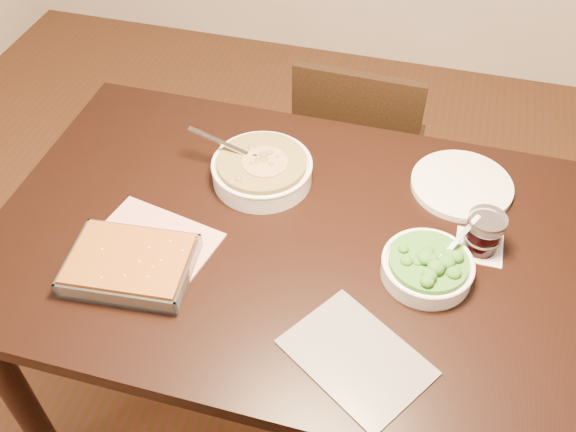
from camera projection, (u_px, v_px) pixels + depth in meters
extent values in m
plane|color=#4B3015|center=(290.00, 396.00, 2.02)|extent=(4.00, 4.00, 0.00)
cube|color=black|center=(291.00, 242.00, 1.50)|extent=(1.40, 0.90, 0.04)
cube|color=black|center=(291.00, 261.00, 1.55)|extent=(1.26, 0.76, 0.08)
cylinder|color=black|center=(18.00, 396.00, 1.63)|extent=(0.07, 0.07, 0.71)
cylinder|color=black|center=(140.00, 200.00, 2.13)|extent=(0.07, 0.07, 0.71)
cylinder|color=black|center=(525.00, 277.00, 1.90)|extent=(0.07, 0.07, 0.71)
cube|color=#B93B34|center=(152.00, 244.00, 1.46)|extent=(0.31, 0.25, 0.01)
cube|color=#25252C|center=(356.00, 357.00, 1.26)|extent=(0.33, 0.31, 0.00)
cube|color=white|center=(479.00, 247.00, 1.46)|extent=(0.11, 0.11, 0.00)
cylinder|color=white|center=(262.00, 172.00, 1.60)|extent=(0.25, 0.25, 0.05)
torus|color=white|center=(262.00, 164.00, 1.58)|extent=(0.25, 0.25, 0.01)
cylinder|color=#362C0E|center=(262.00, 163.00, 1.58)|extent=(0.22, 0.22, 0.02)
cube|color=silver|center=(233.00, 152.00, 1.58)|extent=(0.16, 0.02, 0.05)
cylinder|color=maroon|center=(265.00, 162.00, 1.56)|extent=(0.11, 0.11, 0.00)
cylinder|color=white|center=(427.00, 269.00, 1.39)|extent=(0.20, 0.20, 0.04)
torus|color=white|center=(428.00, 262.00, 1.37)|extent=(0.20, 0.20, 0.01)
cylinder|color=#1A430F|center=(429.00, 261.00, 1.37)|extent=(0.17, 0.17, 0.02)
cube|color=silver|center=(447.00, 242.00, 1.39)|extent=(0.07, 0.12, 0.04)
cube|color=silver|center=(132.00, 271.00, 1.41)|extent=(0.28, 0.22, 0.01)
cube|color=#62380E|center=(130.00, 263.00, 1.39)|extent=(0.27, 0.20, 0.04)
cube|color=silver|center=(145.00, 233.00, 1.46)|extent=(0.27, 0.03, 0.04)
cube|color=silver|center=(115.00, 299.00, 1.33)|extent=(0.27, 0.03, 0.04)
cube|color=silver|center=(189.00, 273.00, 1.38)|extent=(0.02, 0.20, 0.04)
cube|color=silver|center=(74.00, 256.00, 1.41)|extent=(0.02, 0.20, 0.04)
cylinder|color=black|center=(483.00, 236.00, 1.43)|extent=(0.08, 0.08, 0.07)
cylinder|color=silver|center=(487.00, 222.00, 1.40)|extent=(0.08, 0.08, 0.03)
cylinder|color=white|center=(462.00, 185.00, 1.59)|extent=(0.25, 0.25, 0.02)
cube|color=black|center=(361.00, 152.00, 2.23)|extent=(0.40, 0.40, 0.04)
cylinder|color=black|center=(408.00, 175.00, 2.46)|extent=(0.03, 0.03, 0.38)
cylinder|color=black|center=(392.00, 236.00, 2.24)|extent=(0.03, 0.03, 0.38)
cylinder|color=black|center=(324.00, 159.00, 2.52)|extent=(0.03, 0.03, 0.38)
cylinder|color=black|center=(301.00, 217.00, 2.30)|extent=(0.03, 0.03, 0.38)
cube|color=black|center=(354.00, 132.00, 1.95)|extent=(0.39, 0.04, 0.42)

